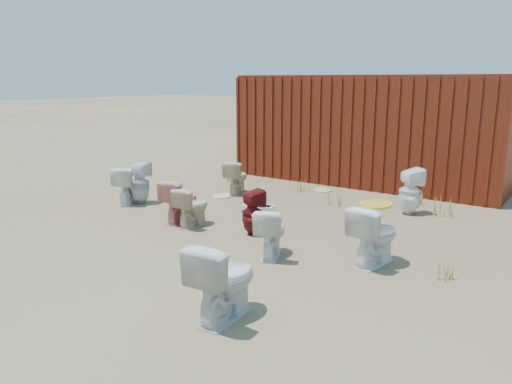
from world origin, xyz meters
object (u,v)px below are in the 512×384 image
Objects in this scene: shipping_container at (373,129)px; toilet_back_yellowlid at (374,235)px; toilet_front_a at (128,185)px; loose_tank at (258,216)px; toilet_front_maroon at (252,213)px; toilet_back_e at (410,191)px; toilet_front_pink at (180,200)px; toilet_front_e at (271,232)px; toilet_back_beige_left at (236,177)px; toilet_back_beige_right at (192,207)px; toilet_back_a at (140,183)px; toilet_front_c at (224,280)px.

toilet_back_yellowlid is (2.23, -5.13, -0.81)m from shipping_container.
loose_tank is (2.90, 0.20, -0.18)m from toilet_front_a.
toilet_front_maroon is 2.98m from toilet_back_e.
toilet_front_pink is 1.08× the size of toilet_front_e.
toilet_back_beige_left is (-1.65, -3.00, -0.86)m from shipping_container.
loose_tank is at bearing 156.05° from toilet_front_a.
shipping_container is at bearing 77.80° from loose_tank.
toilet_back_beige_right is at bearing 9.89° from toilet_back_yellowlid.
toilet_back_a is (-1.50, 0.46, 0.04)m from toilet_front_pink.
toilet_front_maroon is at bearing 148.21° from toilet_front_a.
toilet_back_yellowlid is at bearing -26.15° from loose_tank.
toilet_front_e is at bearing 31.18° from toilet_back_yellowlid.
loose_tank is at bearing 88.81° from toilet_back_e.
toilet_back_yellowlid is 2.69m from toilet_back_e.
shipping_container is at bearing -110.10° from toilet_front_pink.
shipping_container is 3.15m from toilet_back_e.
toilet_back_a reaches higher than toilet_front_maroon.
toilet_front_maroon is 1.08× the size of toilet_back_beige_right.
toilet_back_beige_left is at bearing -84.09° from toilet_front_pink.
loose_tank is (-0.18, 0.41, -0.17)m from toilet_front_maroon.
shipping_container reaches higher than toilet_back_e.
toilet_front_a is at bearing 8.65° from toilet_back_a.
toilet_front_a is 0.87× the size of toilet_back_e.
shipping_container is 8.65× the size of toilet_front_maroon.
toilet_front_c is at bearing -77.54° from shipping_container.
toilet_back_a is 1.16× the size of toilet_back_beige_left.
toilet_back_yellowlid is (0.60, 2.27, -0.02)m from toilet_front_c.
toilet_back_beige_right is (-1.05, -0.20, -0.03)m from toilet_front_maroon.
toilet_front_pink is 2.24m from toilet_back_beige_left.
toilet_back_yellowlid is (1.23, 0.53, 0.05)m from toilet_front_e.
toilet_front_e is (1.01, -5.66, -0.86)m from shipping_container.
toilet_back_yellowlid is (3.89, -2.14, 0.04)m from toilet_back_beige_left.
toilet_front_e is (0.75, -0.62, -0.01)m from toilet_front_maroon.
toilet_back_beige_left is (-2.66, 2.66, 0.01)m from toilet_front_e.
toilet_front_pink is 0.33m from toilet_back_beige_right.
toilet_front_a is (-2.84, -4.83, -0.84)m from shipping_container.
toilet_back_beige_right reaches higher than loose_tank.
loose_tank is (1.19, 0.54, -0.19)m from toilet_front_pink.
toilet_front_maroon is at bearing 114.82° from toilet_back_beige_left.
toilet_front_a is 1.75m from toilet_front_pink.
toilet_back_e is at bearing -99.22° from toilet_front_maroon.
toilet_back_beige_left is at bearing -139.15° from toilet_back_a.
toilet_back_a is 1.25× the size of toilet_back_beige_right.
toilet_front_e reaches higher than loose_tank.
toilet_back_yellowlid is at bearing 148.68° from toilet_front_a.
toilet_front_pink is at bearing -36.86° from toilet_front_e.
toilet_front_c reaches higher than toilet_front_pink.
toilet_front_maroon is at bearing -63.42° from toilet_front_e.
toilet_front_maroon is 1.39× the size of loose_tank.
toilet_front_e is at bearing -74.87° from toilet_front_c.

